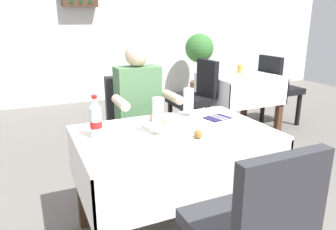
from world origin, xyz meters
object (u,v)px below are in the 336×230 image
at_px(main_dining_table, 174,156).
at_px(potted_plant_corner, 199,56).
at_px(background_table_tumbler, 240,69).
at_px(cola_bottle_primary, 96,120).
at_px(napkin_cutlery_set, 217,118).
at_px(plate_near_camera, 199,137).
at_px(beer_glass_middle, 158,116).
at_px(background_chair_left, 195,95).
at_px(beer_glass_left, 188,102).
at_px(chair_far_diner_seat, 135,125).
at_px(background_dining_table, 239,89).
at_px(seated_diner_far, 140,111).
at_px(plate_far_diner, 157,120).
at_px(chair_near_camera_side, 251,228).
at_px(background_chair_right, 277,86).

xyz_separation_m(main_dining_table, potted_plant_corner, (2.19, 3.53, 0.20)).
relative_size(main_dining_table, background_table_tumbler, 11.20).
height_order(cola_bottle_primary, napkin_cutlery_set, cola_bottle_primary).
xyz_separation_m(plate_near_camera, beer_glass_middle, (-0.19, 0.17, 0.11)).
distance_m(beer_glass_middle, cola_bottle_primary, 0.37).
height_order(beer_glass_middle, background_chair_left, beer_glass_middle).
xyz_separation_m(beer_glass_left, potted_plant_corner, (1.96, 3.27, -0.08)).
relative_size(chair_far_diner_seat, background_chair_left, 1.00).
distance_m(chair_far_diner_seat, background_dining_table, 1.89).
relative_size(cola_bottle_primary, napkin_cutlery_set, 1.34).
bearing_deg(seated_diner_far, chair_far_diner_seat, 96.32).
bearing_deg(plate_far_diner, beer_glass_left, 12.66).
bearing_deg(beer_glass_middle, chair_near_camera_side, -80.90).
height_order(background_dining_table, background_chair_left, background_chair_left).
distance_m(cola_bottle_primary, napkin_cutlery_set, 0.88).
bearing_deg(main_dining_table, cola_bottle_primary, 170.07).
distance_m(background_chair_right, background_table_tumbler, 0.63).
height_order(background_chair_left, background_chair_right, same).
relative_size(chair_far_diner_seat, background_chair_right, 1.00).
relative_size(main_dining_table, plate_near_camera, 5.29).
distance_m(seated_diner_far, napkin_cutlery_set, 0.68).
relative_size(plate_far_diner, background_chair_left, 0.26).
xyz_separation_m(main_dining_table, background_table_tumbler, (1.78, 1.73, 0.23)).
relative_size(chair_near_camera_side, beer_glass_left, 4.72).
relative_size(main_dining_table, napkin_cutlery_set, 6.28).
bearing_deg(plate_far_diner, background_dining_table, 39.04).
relative_size(chair_near_camera_side, cola_bottle_primary, 3.68).
height_order(main_dining_table, seated_diner_far, seated_diner_far).
relative_size(cola_bottle_primary, background_dining_table, 0.30).
distance_m(chair_near_camera_side, seated_diner_far, 1.48).
height_order(chair_near_camera_side, napkin_cutlery_set, chair_near_camera_side).
distance_m(cola_bottle_primary, background_dining_table, 2.68).
bearing_deg(plate_far_diner, potted_plant_corner, 56.20).
xyz_separation_m(chair_far_diner_seat, beer_glass_left, (0.24, -0.53, 0.30)).
height_order(chair_far_diner_seat, beer_glass_middle, beer_glass_middle).
xyz_separation_m(main_dining_table, beer_glass_left, (0.24, 0.26, 0.28)).
bearing_deg(plate_near_camera, background_table_tumbler, 48.37).
relative_size(chair_near_camera_side, potted_plant_corner, 0.82).
height_order(plate_near_camera, beer_glass_middle, beer_glass_middle).
bearing_deg(beer_glass_left, plate_near_camera, -110.09).
bearing_deg(chair_near_camera_side, potted_plant_corner, 63.09).
bearing_deg(background_chair_right, chair_far_diner_seat, -160.76).
bearing_deg(background_chair_right, beer_glass_left, -147.46).
bearing_deg(chair_near_camera_side, chair_far_diner_seat, 90.00).
distance_m(seated_diner_far, beer_glass_left, 0.50).
bearing_deg(beer_glass_middle, plate_far_diner, 68.94).
bearing_deg(main_dining_table, plate_far_diner, 100.14).
bearing_deg(plate_far_diner, seated_diner_far, 84.26).
bearing_deg(seated_diner_far, napkin_cutlery_set, -55.47).
bearing_deg(chair_near_camera_side, background_chair_left, 66.31).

